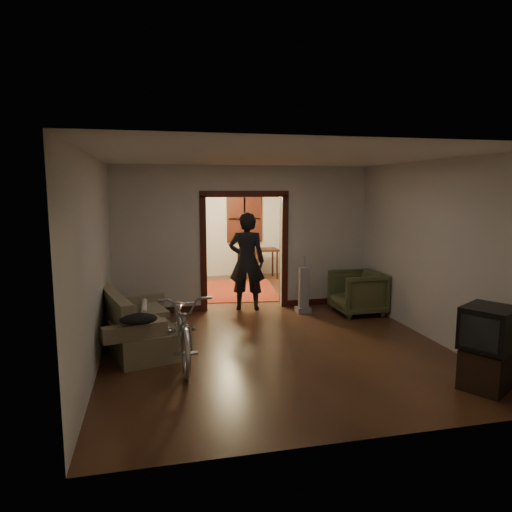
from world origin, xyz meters
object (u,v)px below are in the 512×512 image
object	(u,v)px
sofa	(137,319)
locker	(173,247)
desk	(258,264)
bicycle	(182,325)
armchair	(357,293)
person	(247,261)

from	to	relation	value
sofa	locker	world-z (taller)	locker
desk	bicycle	bearing A→B (deg)	-113.87
bicycle	locker	bearing A→B (deg)	87.11
sofa	armchair	size ratio (longest dim) A/B	2.09
bicycle	armchair	world-z (taller)	bicycle
locker	armchair	bearing A→B (deg)	-56.98
armchair	person	xyz separation A→B (m)	(-1.99, 0.76, 0.55)
sofa	armchair	xyz separation A→B (m)	(4.02, 0.97, -0.02)
person	desk	distance (m)	3.19
person	desk	bearing A→B (deg)	-91.97
bicycle	locker	size ratio (longest dim) A/B	1.13
sofa	desk	world-z (taller)	sofa
bicycle	person	xyz separation A→B (m)	(1.41, 2.46, 0.45)
armchair	desk	size ratio (longest dim) A/B	0.85
bicycle	person	world-z (taller)	person
locker	sofa	bearing A→B (deg)	-104.14
bicycle	armchair	bearing A→B (deg)	25.03
sofa	desk	distance (m)	5.58
person	bicycle	bearing A→B (deg)	75.02
sofa	armchair	bearing A→B (deg)	-2.28
bicycle	armchair	xyz separation A→B (m)	(3.40, 1.70, -0.10)
bicycle	desk	bearing A→B (deg)	65.46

